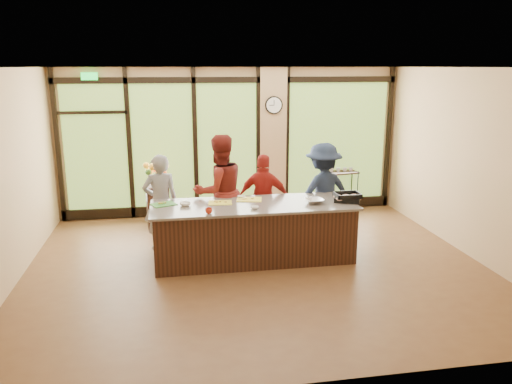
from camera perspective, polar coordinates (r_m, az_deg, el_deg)
name	(u,v)px	position (r m, az deg, el deg)	size (l,w,h in m)	color
floor	(257,266)	(7.84, 0.10, -8.45)	(7.00, 7.00, 0.00)	brown
ceiling	(257,67)	(7.23, 0.11, 14.06)	(7.00, 7.00, 0.00)	white
back_wall	(232,142)	(10.31, -2.78, 5.73)	(7.00, 7.00, 0.00)	tan
left_wall	(5,181)	(7.63, -26.78, 1.17)	(6.00, 6.00, 0.00)	tan
right_wall	(472,164)	(8.69, 23.50, 2.96)	(6.00, 6.00, 0.00)	tan
window_wall	(240,147)	(10.31, -1.84, 5.14)	(6.90, 0.12, 3.00)	tan
island_base	(254,233)	(7.96, -0.27, -4.70)	(3.10, 1.00, 0.88)	black
countertop	(254,205)	(7.82, -0.28, -1.51)	(3.20, 1.10, 0.04)	slate
wall_clock	(274,105)	(10.24, 2.06, 9.90)	(0.36, 0.04, 0.36)	black
cook_left	(161,202)	(8.47, -10.85, -1.14)	(0.59, 0.39, 1.62)	gray
cook_midleft	(220,191)	(8.45, -4.19, 0.08)	(0.94, 0.73, 1.93)	maroon
cook_midright	(264,199)	(8.65, 0.92, -0.80)	(0.91, 0.38, 1.56)	maroon
cook_right	(323,192)	(8.81, 7.63, -0.04)	(1.12, 0.65, 1.74)	#1B253C
roasting_pan	(347,199)	(8.09, 10.39, -0.81)	(0.40, 0.31, 0.07)	black
mixing_bowl	(314,201)	(7.90, 6.69, -1.03)	(0.29, 0.29, 0.07)	silver
cutting_board_left	(164,204)	(7.91, -10.50, -1.39)	(0.37, 0.27, 0.01)	#387D2D
cutting_board_center	(220,203)	(7.89, -4.12, -1.22)	(0.37, 0.27, 0.01)	yellow
cutting_board_right	(249,199)	(8.06, -0.78, -0.85)	(0.40, 0.30, 0.01)	yellow
prep_bowl_near	(185,204)	(7.78, -8.10, -1.39)	(0.17, 0.17, 0.05)	white
prep_bowl_mid	(255,208)	(7.54, -0.16, -1.79)	(0.13, 0.13, 0.04)	white
prep_bowl_far	(241,197)	(8.18, -1.68, -0.55)	(0.13, 0.13, 0.03)	white
red_ramekin	(209,211)	(7.33, -5.43, -2.16)	(0.10, 0.10, 0.08)	#B52712
flower_stand	(158,206)	(9.73, -11.14, -1.61)	(0.41, 0.41, 0.82)	black
flower_vase	(157,179)	(9.60, -11.29, 1.50)	(0.25, 0.25, 0.26)	#896A4A
bar_cart	(341,185)	(10.77, 9.65, 0.82)	(0.74, 0.50, 0.94)	black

